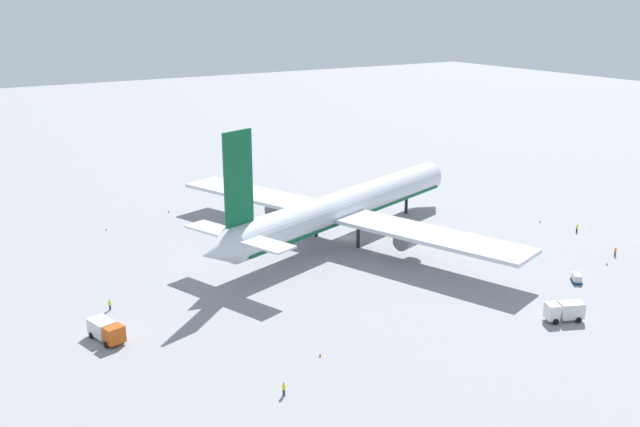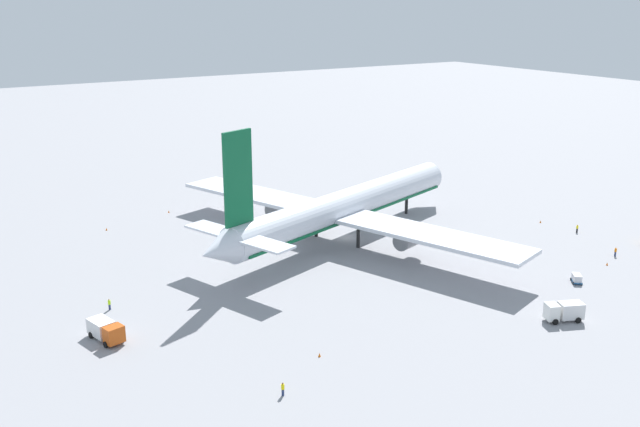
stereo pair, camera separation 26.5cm
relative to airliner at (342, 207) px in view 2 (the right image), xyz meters
name	(u,v)px [view 2 (the right image)]	position (x,y,z in m)	size (l,w,h in m)	color
ground_plane	(346,238)	(1.33, 0.39, -6.54)	(600.00, 600.00, 0.00)	gray
airliner	(342,207)	(0.00, 0.00, 0.00)	(71.09, 76.82, 25.35)	silver
service_truck_0	(106,330)	(-51.24, -18.51, -5.02)	(3.91, 6.68, 2.76)	#BF4C14
service_truck_2	(564,311)	(7.34, -47.70, -4.97)	(5.89, 4.05, 2.78)	white
baggage_cart_0	(577,278)	(20.99, -38.90, -5.76)	(2.74, 2.99, 1.42)	#26598C
ground_worker_0	(615,252)	(37.35, -34.24, -5.66)	(0.40, 0.40, 1.73)	navy
ground_worker_2	(283,389)	(-37.48, -43.97, -5.66)	(0.52, 0.52, 1.74)	navy
ground_worker_3	(109,304)	(-48.02, -8.84, -5.64)	(0.51, 0.51, 1.77)	navy
ground_worker_4	(577,228)	(42.73, -21.36, -5.69)	(0.56, 0.56, 1.68)	black
traffic_cone_0	(319,355)	(-28.75, -38.12, -6.27)	(0.36, 0.36, 0.55)	orange
traffic_cone_1	(540,222)	(41.55, -13.00, -6.27)	(0.36, 0.36, 0.55)	orange
traffic_cone_2	(106,229)	(-37.58, 30.05, -6.27)	(0.36, 0.36, 0.55)	orange
traffic_cone_3	(169,212)	(-22.39, 35.30, -6.27)	(0.36, 0.36, 0.55)	orange
traffic_cone_4	(607,264)	(32.13, -36.47, -6.27)	(0.36, 0.36, 0.55)	orange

